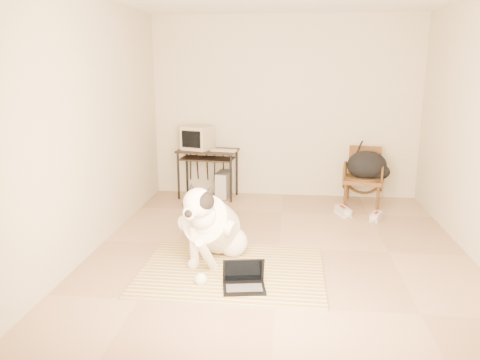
% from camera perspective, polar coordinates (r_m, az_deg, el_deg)
% --- Properties ---
extents(floor, '(4.50, 4.50, 0.00)m').
position_cam_1_polar(floor, '(5.23, 4.82, -8.24)').
color(floor, tan).
rests_on(floor, ground).
extents(wall_back, '(4.50, 0.00, 4.50)m').
position_cam_1_polar(wall_back, '(7.13, 5.49, 8.77)').
color(wall_back, beige).
rests_on(wall_back, floor).
extents(wall_front, '(4.50, 0.00, 4.50)m').
position_cam_1_polar(wall_front, '(2.68, 4.17, 0.79)').
color(wall_front, beige).
rests_on(wall_front, floor).
extents(wall_left, '(0.00, 4.50, 4.50)m').
position_cam_1_polar(wall_left, '(5.32, -17.10, 6.61)').
color(wall_left, beige).
rests_on(wall_left, floor).
extents(rug, '(1.78, 1.37, 0.02)m').
position_cam_1_polar(rug, '(4.64, -0.98, -10.98)').
color(rug, '#B76F25').
rests_on(rug, floor).
extents(dog, '(0.65, 1.28, 0.92)m').
position_cam_1_polar(dog, '(4.76, -3.41, -5.77)').
color(dog, white).
rests_on(dog, rug).
extents(laptop, '(0.41, 0.33, 0.26)m').
position_cam_1_polar(laptop, '(4.27, 0.48, -12.20)').
color(laptop, black).
rests_on(laptop, rug).
extents(computer_desk, '(0.93, 0.58, 0.74)m').
position_cam_1_polar(computer_desk, '(7.05, -3.97, 2.86)').
color(computer_desk, black).
rests_on(computer_desk, floor).
extents(crt_monitor, '(0.50, 0.48, 0.35)m').
position_cam_1_polar(crt_monitor, '(7.07, -5.20, 5.16)').
color(crt_monitor, '#B1A58B').
rests_on(crt_monitor, computer_desk).
extents(desk_keyboard, '(0.40, 0.21, 0.02)m').
position_cam_1_polar(desk_keyboard, '(6.91, -2.01, 3.64)').
color(desk_keyboard, '#B1A58B').
rests_on(desk_keyboard, computer_desk).
extents(pc_tower, '(0.21, 0.44, 0.40)m').
position_cam_1_polar(pc_tower, '(7.14, -2.01, -0.54)').
color(pc_tower, '#48484A').
rests_on(pc_tower, floor).
extents(rattan_chair, '(0.63, 0.61, 0.81)m').
position_cam_1_polar(rattan_chair, '(7.00, 14.80, 0.49)').
color(rattan_chair, brown).
rests_on(rattan_chair, floor).
extents(backpack, '(0.60, 0.46, 0.41)m').
position_cam_1_polar(backpack, '(6.92, 15.42, 1.61)').
color(backpack, black).
rests_on(backpack, rattan_chair).
extents(sneaker_left, '(0.22, 0.34, 0.11)m').
position_cam_1_polar(sneaker_left, '(6.46, 12.44, -3.78)').
color(sneaker_left, silver).
rests_on(sneaker_left, floor).
extents(sneaker_right, '(0.20, 0.29, 0.09)m').
position_cam_1_polar(sneaker_right, '(6.38, 16.23, -4.30)').
color(sneaker_right, silver).
rests_on(sneaker_right, floor).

